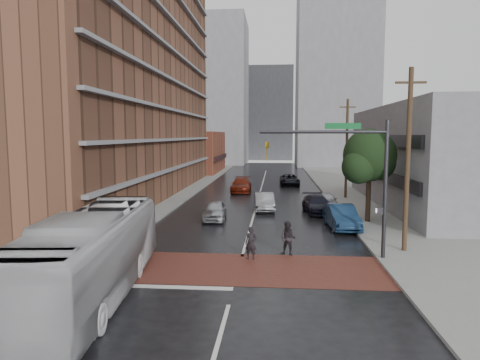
# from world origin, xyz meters

# --- Properties ---
(ground) EXTENTS (160.00, 160.00, 0.00)m
(ground) POSITION_xyz_m (0.00, 0.00, 0.00)
(ground) COLOR black
(ground) RESTS_ON ground
(crosswalk) EXTENTS (14.00, 5.00, 0.02)m
(crosswalk) POSITION_xyz_m (0.00, 0.50, 0.01)
(crosswalk) COLOR brown
(crosswalk) RESTS_ON ground
(sidewalk_west) EXTENTS (9.00, 90.00, 0.15)m
(sidewalk_west) POSITION_xyz_m (-11.50, 25.00, 0.07)
(sidewalk_west) COLOR gray
(sidewalk_west) RESTS_ON ground
(sidewalk_east) EXTENTS (9.00, 90.00, 0.15)m
(sidewalk_east) POSITION_xyz_m (11.50, 25.00, 0.07)
(sidewalk_east) COLOR gray
(sidewalk_east) RESTS_ON ground
(apartment_block) EXTENTS (10.00, 44.00, 28.00)m
(apartment_block) POSITION_xyz_m (-14.00, 24.00, 14.00)
(apartment_block) COLOR brown
(apartment_block) RESTS_ON ground
(storefront_west) EXTENTS (8.00, 16.00, 7.00)m
(storefront_west) POSITION_xyz_m (-12.00, 54.00, 3.50)
(storefront_west) COLOR brown
(storefront_west) RESTS_ON ground
(building_east) EXTENTS (11.00, 26.00, 9.00)m
(building_east) POSITION_xyz_m (16.50, 20.00, 4.50)
(building_east) COLOR gray
(building_east) RESTS_ON ground
(distant_tower_west) EXTENTS (18.00, 16.00, 32.00)m
(distant_tower_west) POSITION_xyz_m (-14.00, 78.00, 16.00)
(distant_tower_west) COLOR gray
(distant_tower_west) RESTS_ON ground
(distant_tower_east) EXTENTS (16.00, 14.00, 36.00)m
(distant_tower_east) POSITION_xyz_m (14.00, 72.00, 18.00)
(distant_tower_east) COLOR gray
(distant_tower_east) RESTS_ON ground
(distant_tower_center) EXTENTS (12.00, 10.00, 24.00)m
(distant_tower_center) POSITION_xyz_m (0.00, 95.00, 12.00)
(distant_tower_center) COLOR gray
(distant_tower_center) RESTS_ON ground
(street_tree) EXTENTS (4.20, 4.10, 6.90)m
(street_tree) POSITION_xyz_m (8.52, 12.03, 4.73)
(street_tree) COLOR #332319
(street_tree) RESTS_ON ground
(signal_mast) EXTENTS (6.50, 0.30, 7.20)m
(signal_mast) POSITION_xyz_m (5.85, 2.50, 4.73)
(signal_mast) COLOR #2D2D33
(signal_mast) RESTS_ON ground
(utility_pole_near) EXTENTS (1.60, 0.26, 10.00)m
(utility_pole_near) POSITION_xyz_m (8.80, 4.00, 5.14)
(utility_pole_near) COLOR #473321
(utility_pole_near) RESTS_ON ground
(utility_pole_far) EXTENTS (1.60, 0.26, 10.00)m
(utility_pole_far) POSITION_xyz_m (8.80, 24.00, 5.14)
(utility_pole_far) COLOR #473321
(utility_pole_far) RESTS_ON ground
(transit_bus) EXTENTS (4.10, 12.53, 3.43)m
(transit_bus) POSITION_xyz_m (-5.50, -3.67, 1.71)
(transit_bus) COLOR #BBBBBD
(transit_bus) RESTS_ON ground
(pedestrian_a) EXTENTS (0.70, 0.54, 1.71)m
(pedestrian_a) POSITION_xyz_m (0.49, 2.10, 0.86)
(pedestrian_a) COLOR black
(pedestrian_a) RESTS_ON ground
(pedestrian_b) EXTENTS (1.10, 0.99, 1.85)m
(pedestrian_b) POSITION_xyz_m (2.43, 3.00, 0.92)
(pedestrian_b) COLOR black
(pedestrian_b) RESTS_ON ground
(car_travel_a) EXTENTS (1.96, 4.35, 1.45)m
(car_travel_a) POSITION_xyz_m (-2.88, 12.31, 0.73)
(car_travel_a) COLOR #A9ADB1
(car_travel_a) RESTS_ON ground
(car_travel_b) EXTENTS (1.97, 4.68, 1.50)m
(car_travel_b) POSITION_xyz_m (0.79, 16.77, 0.75)
(car_travel_b) COLOR #A0A4A7
(car_travel_b) RESTS_ON ground
(car_travel_c) EXTENTS (2.31, 5.48, 1.58)m
(car_travel_c) POSITION_xyz_m (-2.15, 28.41, 0.79)
(car_travel_c) COLOR #65190B
(car_travel_c) RESTS_ON ground
(suv_travel) EXTENTS (2.58, 5.22, 1.42)m
(suv_travel) POSITION_xyz_m (3.53, 35.32, 0.71)
(suv_travel) COLOR black
(suv_travel) RESTS_ON ground
(car_parked_near) EXTENTS (2.11, 5.12, 1.65)m
(car_parked_near) POSITION_xyz_m (6.30, 10.00, 0.82)
(car_parked_near) COLOR navy
(car_parked_near) RESTS_ON ground
(car_parked_mid) EXTENTS (2.46, 5.10, 1.43)m
(car_parked_mid) POSITION_xyz_m (5.20, 16.00, 0.72)
(car_parked_mid) COLOR black
(car_parked_mid) RESTS_ON ground
(car_parked_far) EXTENTS (1.84, 4.08, 1.36)m
(car_parked_far) POSITION_xyz_m (6.30, 18.58, 0.68)
(car_parked_far) COLOR #A6A9AE
(car_parked_far) RESTS_ON ground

